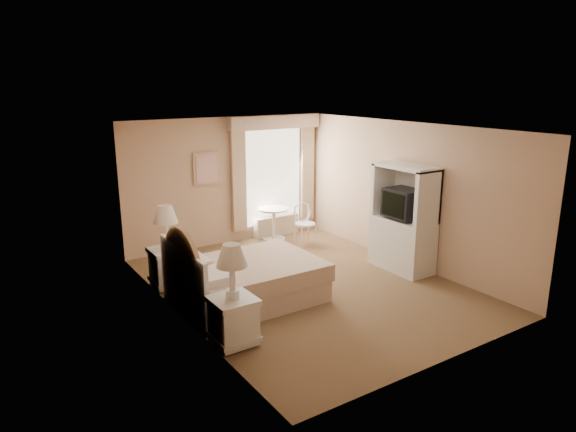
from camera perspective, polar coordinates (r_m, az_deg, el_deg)
room at (r=7.88m, az=2.17°, el=0.72°), size 4.21×5.51×2.51m
window at (r=10.60m, az=-1.48°, el=4.87°), size 2.05×0.22×2.51m
framed_art at (r=9.92m, az=-9.09°, el=5.24°), size 0.52×0.04×0.62m
bed at (r=7.61m, az=-4.97°, el=-7.11°), size 2.06×1.55×1.37m
nightstand_near at (r=6.39m, az=-6.13°, el=-10.12°), size 0.53×0.53×1.28m
nightstand_far at (r=8.31m, az=-13.22°, el=-4.40°), size 0.54×0.54×1.30m
round_table at (r=10.48m, az=-1.62°, el=-0.29°), size 0.62×0.62×0.66m
cafe_chair at (r=10.20m, az=1.78°, el=-0.49°), size 0.44×0.44×0.83m
armoire at (r=8.96m, az=12.68°, el=-1.18°), size 0.55×1.10×1.82m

